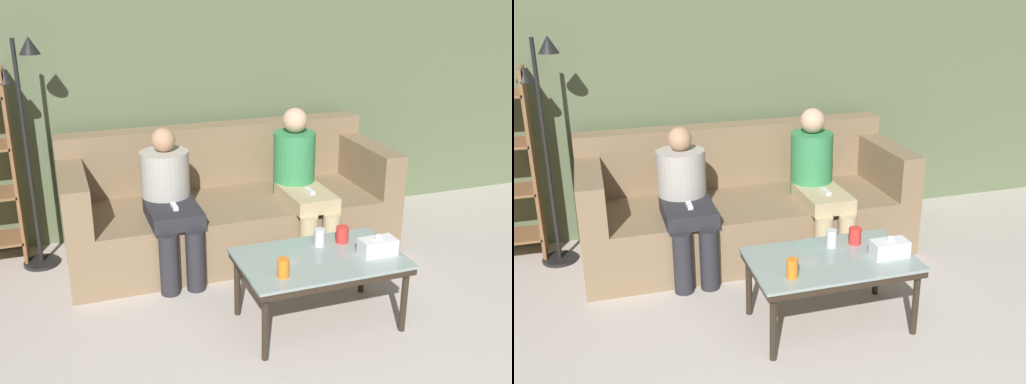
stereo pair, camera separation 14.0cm
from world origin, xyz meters
TOP-DOWN VIEW (x-y plane):
  - wall_back at (0.00, 3.69)m, footprint 12.00×0.06m
  - couch at (0.00, 3.14)m, footprint 2.46×0.96m
  - coffee_table at (0.20, 1.90)m, footprint 0.99×0.61m
  - cup_near_left at (0.42, 2.04)m, footprint 0.08×0.08m
  - cup_near_right at (-0.10, 1.74)m, footprint 0.07×0.07m
  - cup_far_center at (0.26, 2.04)m, footprint 0.07×0.07m
  - tissue_box at (0.54, 1.82)m, footprint 0.22×0.12m
  - standing_lamp at (-1.39, 3.32)m, footprint 0.31×0.26m
  - seated_person_left_end at (-0.50, 2.90)m, footprint 0.35×0.71m
  - seated_person_mid_left at (0.50, 2.90)m, footprint 0.32×0.72m

SIDE VIEW (x-z plane):
  - couch at x=0.00m, z-range -0.13..0.79m
  - coffee_table at x=0.20m, z-range 0.18..0.63m
  - tissue_box at x=0.54m, z-range 0.43..0.57m
  - cup_near_left at x=0.42m, z-range 0.45..0.56m
  - cup_near_right at x=-0.10m, z-range 0.45..0.56m
  - cup_far_center at x=0.26m, z-range 0.45..0.56m
  - seated_person_left_end at x=-0.50m, z-range 0.05..1.08m
  - seated_person_mid_left at x=0.50m, z-range 0.04..1.14m
  - standing_lamp at x=-1.39m, z-range 0.19..1.85m
  - wall_back at x=0.00m, z-range 0.00..2.60m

